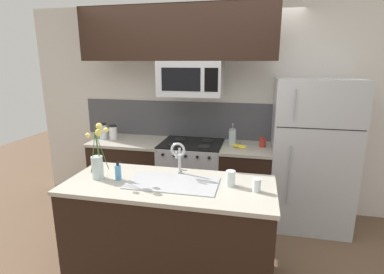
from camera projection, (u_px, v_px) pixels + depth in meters
The scene contains 21 objects.
ground_plane at pixel (173, 251), 3.09m from camera, with size 10.00×10.00×0.00m, color brown.
rear_partition at pixel (220, 109), 3.92m from camera, with size 5.20×0.10×2.60m, color silver.
splash_band at pixel (197, 120), 3.96m from camera, with size 3.16×0.01×0.48m, color #4C4C51.
back_counter_left at pixel (131, 173), 4.00m from camera, with size 0.94×0.65×0.91m.
back_counter_right at pixel (245, 182), 3.69m from camera, with size 0.61×0.65×0.91m.
stove_range at pixel (192, 177), 3.82m from camera, with size 0.76×0.64×0.93m.
microwave at pixel (191, 79), 3.50m from camera, with size 0.74×0.40×0.40m.
upper_cabinet_band at pixel (177, 34), 3.38m from camera, with size 2.25×0.34×0.60m, color black.
refrigerator at pixel (311, 154), 3.45m from camera, with size 0.89×0.74×1.72m.
storage_jar_tall at pixel (103, 131), 3.92m from camera, with size 0.10×0.10×0.21m.
storage_jar_medium at pixel (113, 132), 3.91m from camera, with size 0.10×0.10×0.19m.
banana_bunch at pixel (240, 146), 3.53m from camera, with size 0.19×0.12×0.08m.
french_press at pixel (232, 137), 3.64m from camera, with size 0.09×0.09×0.27m.
coffee_tin at pixel (263, 142), 3.57m from camera, with size 0.08×0.08×0.11m, color #B22D23.
island_counter at pixel (170, 231), 2.63m from camera, with size 1.76×0.75×0.91m.
kitchen_sink at pixel (173, 191), 2.52m from camera, with size 0.76×0.40×0.16m.
sink_faucet at pixel (178, 154), 2.65m from camera, with size 0.14×0.14×0.31m.
dish_soap_bottle at pixel (118, 172), 2.57m from camera, with size 0.06×0.05×0.16m.
drinking_glass at pixel (231, 178), 2.45m from camera, with size 0.08×0.08×0.13m.
spare_glass at pixel (257, 185), 2.34m from camera, with size 0.06×0.06×0.11m.
flower_vase at pixel (98, 162), 2.58m from camera, with size 0.15×0.15×0.50m.
Camera 1 is at (0.77, -2.60, 1.90)m, focal length 28.00 mm.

